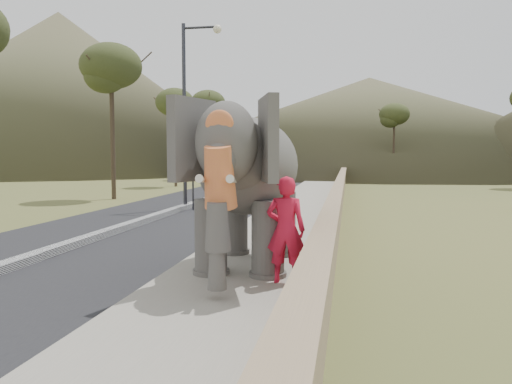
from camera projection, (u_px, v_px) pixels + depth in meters
ground at (245, 275)px, 10.18m from camera, size 160.00×160.00×0.00m
road at (177, 212)px, 20.89m from camera, size 7.00×120.00×0.03m
median at (177, 210)px, 20.88m from camera, size 0.35×120.00×0.22m
walkway at (296, 213)px, 19.97m from camera, size 3.00×120.00×0.15m
parapet at (338, 202)px, 19.63m from camera, size 0.30×120.00×1.10m
lamppost at (191, 97)px, 21.50m from camera, size 1.76×0.36×8.00m
signboard at (193, 173)px, 21.28m from camera, size 0.60×0.08×2.40m
hill_left at (61, 92)px, 70.13m from camera, size 60.00×60.00×22.00m
hill_far at (369, 123)px, 77.31m from camera, size 80.00×80.00×14.00m
elephant_and_man at (250, 188)px, 10.42m from camera, size 2.42×4.48×3.25m
motorcyclist at (277, 177)px, 36.69m from camera, size 1.83×1.88×1.87m
trees at (340, 134)px, 37.29m from camera, size 47.64×44.51×8.44m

